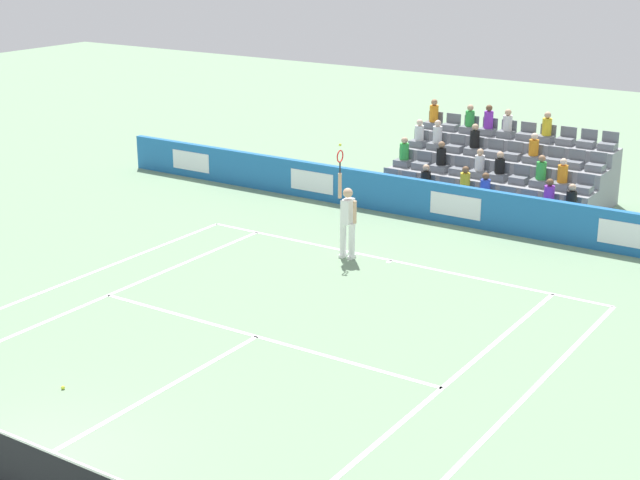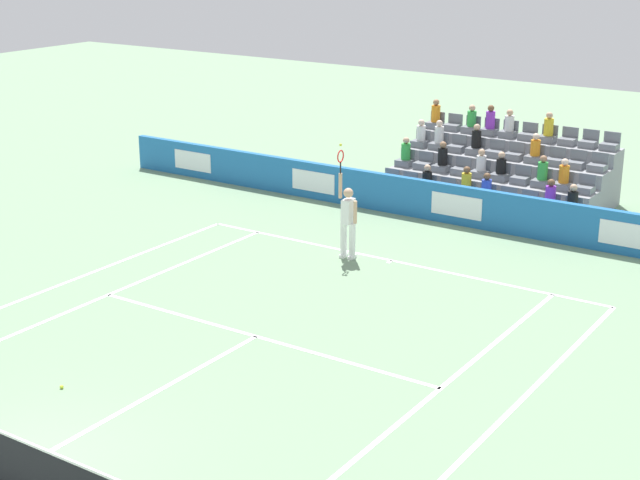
# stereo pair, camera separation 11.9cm
# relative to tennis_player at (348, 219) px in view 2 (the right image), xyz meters

# --- Properties ---
(line_baseline) EXTENTS (10.97, 0.10, 0.01)m
(line_baseline) POSITION_rel_tennis_player_xyz_m (-1.02, -0.41, -0.99)
(line_baseline) COLOR white
(line_baseline) RESTS_ON ground
(line_service) EXTENTS (8.23, 0.10, 0.01)m
(line_service) POSITION_rel_tennis_player_xyz_m (-1.02, 5.08, -0.99)
(line_service) COLOR white
(line_service) RESTS_ON ground
(line_centre_service) EXTENTS (0.10, 6.40, 0.01)m
(line_centre_service) POSITION_rel_tennis_player_xyz_m (-1.02, 8.28, -0.99)
(line_centre_service) COLOR white
(line_centre_service) RESTS_ON ground
(line_singles_sideline_left) EXTENTS (0.10, 11.89, 0.01)m
(line_singles_sideline_left) POSITION_rel_tennis_player_xyz_m (3.09, 5.53, -0.99)
(line_singles_sideline_left) COLOR white
(line_singles_sideline_left) RESTS_ON ground
(line_singles_sideline_right) EXTENTS (0.10, 11.89, 0.01)m
(line_singles_sideline_right) POSITION_rel_tennis_player_xyz_m (-5.14, 5.53, -0.99)
(line_singles_sideline_right) COLOR white
(line_singles_sideline_right) RESTS_ON ground
(line_doubles_sideline_left) EXTENTS (0.10, 11.89, 0.01)m
(line_doubles_sideline_left) POSITION_rel_tennis_player_xyz_m (4.46, 5.53, -0.99)
(line_doubles_sideline_left) COLOR white
(line_doubles_sideline_left) RESTS_ON ground
(line_doubles_sideline_right) EXTENTS (0.10, 11.89, 0.01)m
(line_doubles_sideline_right) POSITION_rel_tennis_player_xyz_m (-6.51, 5.53, -0.99)
(line_doubles_sideline_right) COLOR white
(line_doubles_sideline_right) RESTS_ON ground
(line_centre_mark) EXTENTS (0.10, 0.20, 0.01)m
(line_centre_mark) POSITION_rel_tennis_player_xyz_m (-1.02, -0.31, -0.99)
(line_centre_mark) COLOR white
(line_centre_mark) RESTS_ON ground
(sponsor_barrier) EXTENTS (23.48, 0.22, 1.09)m
(sponsor_barrier) POSITION_rel_tennis_player_xyz_m (-1.02, -4.04, -0.45)
(sponsor_barrier) COLOR #1E66AD
(sponsor_barrier) RESTS_ON ground
(tennis_player) EXTENTS (0.53, 0.37, 2.85)m
(tennis_player) POSITION_rel_tennis_player_xyz_m (0.00, 0.00, 0.00)
(tennis_player) COLOR white
(tennis_player) RESTS_ON ground
(stadium_stand) EXTENTS (6.20, 3.80, 2.60)m
(stadium_stand) POSITION_rel_tennis_player_xyz_m (-1.01, -6.97, -0.29)
(stadium_stand) COLOR gray
(stadium_stand) RESTS_ON ground
(loose_tennis_ball) EXTENTS (0.07, 0.07, 0.07)m
(loose_tennis_ball) POSITION_rel_tennis_player_xyz_m (0.47, 8.81, -0.96)
(loose_tennis_ball) COLOR #D1E533
(loose_tennis_ball) RESTS_ON ground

